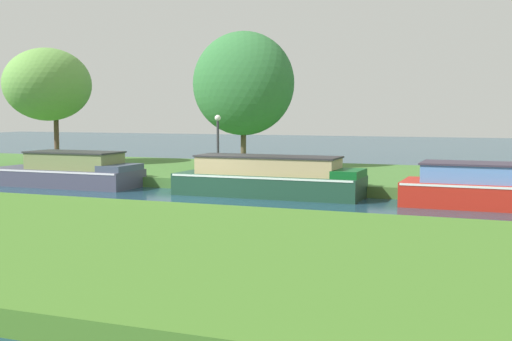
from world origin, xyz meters
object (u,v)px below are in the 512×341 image
object	(u,v)px
lamp_post	(218,137)
forest_narrowboat	(270,178)
willow_tree_centre	(243,84)
mooring_post_near	(249,170)
red_cruiser	(487,188)
willow_tree_left	(48,85)
slate_barge	(69,172)

from	to	relation	value
lamp_post	forest_narrowboat	bearing A→B (deg)	-32.81
willow_tree_centre	mooring_post_near	distance (m)	7.09
red_cruiser	lamp_post	size ratio (longest dim) A/B	2.14
willow_tree_left	mooring_post_near	xyz separation A→B (m)	(12.50, -3.98, -3.55)
forest_narrowboat	willow_tree_centre	size ratio (longest dim) A/B	1.07
red_cruiser	willow_tree_centre	size ratio (longest dim) A/B	0.83
forest_narrowboat	willow_tree_left	size ratio (longest dim) A/B	1.17
slate_barge	willow_tree_left	distance (m)	8.28
red_cruiser	mooring_post_near	bearing A→B (deg)	171.58
willow_tree_left	willow_tree_centre	distance (m)	10.04
lamp_post	willow_tree_centre	bearing A→B (deg)	101.47
lamp_post	red_cruiser	bearing A→B (deg)	-10.33
forest_narrowboat	mooring_post_near	world-z (taller)	forest_narrowboat
lamp_post	mooring_post_near	bearing A→B (deg)	-20.27
slate_barge	willow_tree_centre	xyz separation A→B (m)	(4.73, 6.86, 3.72)
slate_barge	willow_tree_left	bearing A→B (deg)	134.54
slate_barge	willow_tree_left	xyz separation A→B (m)	(-5.17, 5.26, 3.76)
red_cruiser	lamp_post	world-z (taller)	lamp_post
forest_narrowboat	willow_tree_left	xyz separation A→B (m)	(-13.80, 5.26, 3.71)
slate_barge	red_cruiser	distance (m)	15.93
forest_narrowboat	lamp_post	distance (m)	3.68
red_cruiser	willow_tree_left	xyz separation A→B (m)	(-21.11, 5.26, 3.76)
willow_tree_centre	forest_narrowboat	bearing A→B (deg)	-60.41
slate_barge	forest_narrowboat	bearing A→B (deg)	0.00
slate_barge	forest_narrowboat	distance (m)	8.63
forest_narrowboat	slate_barge	bearing A→B (deg)	180.00
slate_barge	willow_tree_left	size ratio (longest dim) A/B	1.10
mooring_post_near	lamp_post	bearing A→B (deg)	159.73
slate_barge	willow_tree_centre	size ratio (longest dim) A/B	1.00
red_cruiser	willow_tree_centre	xyz separation A→B (m)	(-11.20, 6.86, 3.71)
forest_narrowboat	lamp_post	size ratio (longest dim) A/B	2.73
red_cruiser	mooring_post_near	distance (m)	8.71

